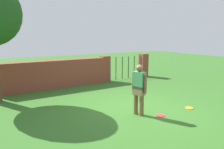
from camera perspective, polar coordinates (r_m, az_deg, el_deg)
ground_plane at (r=7.26m, az=6.40°, el=-9.42°), size 40.00×40.00×0.00m
brick_wall at (r=10.28m, az=-15.41°, el=0.12°), size 5.30×0.50×1.33m
person at (r=6.49m, az=7.52°, el=-3.60°), size 0.32×0.52×1.62m
fence_gate at (r=12.01m, az=3.72°, el=2.14°), size 3.13×0.44×1.40m
frisbee_red at (r=6.81m, az=13.26°, el=-10.98°), size 0.27×0.27×0.02m
frisbee_orange at (r=7.75m, az=20.64°, el=-8.68°), size 0.27×0.27×0.02m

